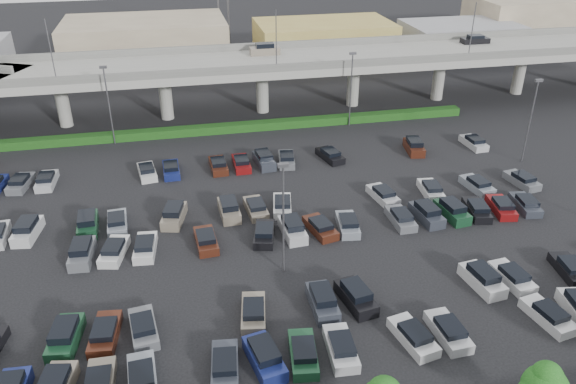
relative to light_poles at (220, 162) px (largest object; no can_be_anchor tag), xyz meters
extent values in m
plane|color=black|center=(4.13, -2.00, -6.24)|extent=(280.00, 280.00, 0.00)
cube|color=gray|center=(4.13, 30.00, 1.01)|extent=(150.00, 13.00, 1.10)
cube|color=#5B5C57|center=(4.13, 23.75, 2.06)|extent=(150.00, 0.50, 1.00)
cube|color=#5B5C57|center=(4.13, 36.25, 2.06)|extent=(150.00, 0.50, 1.00)
cylinder|color=gray|center=(-18.88, 30.00, -2.89)|extent=(1.80, 1.80, 6.70)
cube|color=#5B5C57|center=(-18.88, 30.00, 0.26)|extent=(2.60, 9.75, 0.50)
cylinder|color=gray|center=(-4.87, 30.00, -2.89)|extent=(1.80, 1.80, 6.70)
cube|color=#5B5C57|center=(-4.87, 30.00, 0.26)|extent=(2.60, 9.75, 0.50)
cylinder|color=gray|center=(9.12, 30.00, -2.89)|extent=(1.80, 1.80, 6.70)
cube|color=#5B5C57|center=(9.12, 30.00, 0.26)|extent=(2.60, 9.75, 0.50)
cylinder|color=gray|center=(23.12, 30.00, -2.89)|extent=(1.80, 1.80, 6.70)
cube|color=#5B5C57|center=(23.12, 30.00, 0.26)|extent=(2.60, 9.75, 0.50)
cylinder|color=gray|center=(37.12, 30.00, -2.89)|extent=(1.80, 1.80, 6.70)
cube|color=#5B5C57|center=(37.12, 30.00, 0.26)|extent=(2.60, 9.75, 0.50)
cylinder|color=gray|center=(51.12, 30.00, -2.89)|extent=(1.80, 1.80, 6.70)
cube|color=#5B5C57|center=(51.12, 30.00, 0.26)|extent=(2.60, 9.75, 0.50)
cube|color=gray|center=(10.12, 33.00, 2.09)|extent=(4.40, 1.82, 1.05)
cube|color=black|center=(10.12, 33.00, 2.91)|extent=(2.60, 1.60, 0.65)
cube|color=black|center=(44.12, 33.00, 1.97)|extent=(4.40, 1.82, 0.82)
cube|color=black|center=(44.12, 33.00, 2.60)|extent=(2.30, 1.60, 0.50)
cylinder|color=#4C4C51|center=(-17.88, 23.90, 5.56)|extent=(0.14, 0.14, 8.00)
cylinder|color=#4C4C51|center=(10.12, 23.90, 5.56)|extent=(0.14, 0.14, 8.00)
cylinder|color=#4C4C51|center=(38.12, 23.90, 5.56)|extent=(0.14, 0.14, 8.00)
cube|color=#153710|center=(4.13, 23.00, -5.69)|extent=(66.00, 1.60, 1.10)
sphere|color=#154913|center=(16.16, -28.70, -2.35)|extent=(1.89, 1.89, 1.89)
cube|color=black|center=(-13.12, -20.50, -4.89)|extent=(2.03, 2.84, 0.65)
cube|color=black|center=(-10.38, -20.70, -5.20)|extent=(1.66, 2.34, 0.50)
cube|color=gray|center=(-7.62, -20.50, -5.83)|extent=(2.13, 4.52, 0.82)
cube|color=black|center=(-7.62, -20.70, -5.20)|extent=(1.76, 2.41, 0.50)
cube|color=#30343E|center=(-2.12, -20.50, -5.83)|extent=(2.31, 4.58, 0.82)
cube|color=black|center=(-2.12, -20.70, -5.20)|extent=(1.86, 2.47, 0.50)
cube|color=navy|center=(0.63, -20.50, -5.71)|extent=(2.65, 4.67, 1.05)
cube|color=black|center=(0.63, -20.50, -4.89)|extent=(2.08, 2.86, 0.65)
cube|color=#174126|center=(3.38, -20.50, -5.83)|extent=(2.37, 4.60, 0.82)
cube|color=black|center=(3.38, -20.70, -5.20)|extent=(1.89, 2.49, 0.50)
cube|color=#BBBBC0|center=(6.13, -20.50, -5.83)|extent=(2.09, 4.50, 0.82)
cube|color=black|center=(6.13, -20.70, -5.20)|extent=(1.74, 2.39, 0.50)
cube|color=silver|center=(11.62, -20.50, -5.83)|extent=(2.62, 4.67, 0.82)
cube|color=black|center=(11.62, -20.70, -5.20)|extent=(2.01, 2.56, 0.50)
cube|color=#BBBBC0|center=(14.38, -20.50, -5.83)|extent=(2.04, 4.49, 0.82)
cube|color=black|center=(14.38, -20.70, -5.20)|extent=(1.72, 2.38, 0.50)
cube|color=silver|center=(22.62, -20.50, -5.83)|extent=(2.53, 4.64, 0.82)
cube|color=black|center=(22.62, -20.70, -5.20)|extent=(1.96, 2.53, 0.50)
cube|color=#174126|center=(-13.12, -15.50, -5.71)|extent=(2.38, 4.60, 1.05)
cube|color=black|center=(-13.12, -15.50, -4.89)|extent=(1.93, 2.79, 0.65)
cube|color=#451E12|center=(-10.38, -15.50, -5.83)|extent=(2.30, 4.58, 0.82)
cube|color=black|center=(-10.38, -15.70, -5.20)|extent=(1.85, 2.46, 0.50)
cube|color=slate|center=(-7.62, -15.50, -5.83)|extent=(2.40, 4.60, 0.82)
cube|color=black|center=(-7.62, -15.70, -5.20)|extent=(1.90, 2.49, 0.50)
cube|color=gray|center=(0.63, -15.50, -5.83)|extent=(2.50, 4.63, 0.82)
cube|color=black|center=(0.63, -15.70, -5.20)|extent=(1.95, 2.53, 0.50)
cube|color=#30343E|center=(6.13, -15.50, -5.71)|extent=(1.85, 4.41, 1.05)
cube|color=black|center=(6.13, -15.50, -4.89)|extent=(1.62, 2.61, 0.65)
cube|color=black|center=(8.88, -15.50, -5.71)|extent=(2.57, 4.65, 1.05)
cube|color=black|center=(8.88, -15.50, -4.89)|extent=(2.04, 2.84, 0.65)
cube|color=silver|center=(19.88, -15.50, -5.71)|extent=(2.36, 4.59, 1.05)
cube|color=black|center=(19.88, -15.50, -4.89)|extent=(1.92, 2.78, 0.65)
cube|color=silver|center=(22.62, -15.50, -5.83)|extent=(2.27, 4.57, 0.82)
cube|color=black|center=(22.62, -15.70, -5.20)|extent=(1.83, 2.45, 0.50)
cube|color=black|center=(28.12, -15.50, -5.83)|extent=(2.41, 4.61, 0.82)
cube|color=black|center=(28.12, -15.70, -5.20)|extent=(1.90, 2.50, 0.50)
cube|color=slate|center=(-13.12, -4.50, -5.71)|extent=(2.10, 4.51, 1.05)
cube|color=black|center=(-13.12, -4.50, -4.89)|extent=(1.77, 2.70, 0.65)
cube|color=silver|center=(-10.38, -4.50, -5.83)|extent=(2.74, 4.69, 0.82)
cube|color=black|center=(-10.38, -4.70, -5.20)|extent=(2.07, 2.60, 0.50)
cube|color=silver|center=(-7.62, -4.50, -5.83)|extent=(2.22, 4.55, 0.82)
cube|color=black|center=(-7.62, -4.70, -5.20)|extent=(1.81, 2.44, 0.50)
cube|color=#451E12|center=(-2.12, -4.50, -5.83)|extent=(2.11, 4.51, 0.82)
cube|color=black|center=(-2.12, -4.70, -5.20)|extent=(1.75, 2.40, 0.50)
cube|color=black|center=(3.38, -4.50, -5.83)|extent=(2.78, 4.70, 0.82)
cube|color=black|center=(3.38, -4.69, -5.20)|extent=(2.08, 2.60, 0.50)
cube|color=#BBBBC0|center=(6.13, -4.50, -5.71)|extent=(2.12, 4.52, 1.05)
cube|color=black|center=(6.13, -4.50, -4.89)|extent=(1.78, 2.71, 0.65)
cube|color=#451E12|center=(8.88, -4.50, -5.83)|extent=(2.75, 4.69, 0.82)
cube|color=black|center=(8.88, -4.70, -5.20)|extent=(2.07, 2.60, 0.50)
cube|color=gray|center=(11.62, -4.50, -5.83)|extent=(2.38, 4.60, 0.82)
cube|color=black|center=(11.62, -4.70, -5.20)|extent=(1.89, 2.49, 0.50)
cube|color=slate|center=(17.12, -4.50, -5.83)|extent=(1.83, 4.41, 0.82)
cube|color=black|center=(17.12, -4.70, -5.20)|extent=(1.61, 2.31, 0.50)
cube|color=#30343E|center=(19.88, -4.50, -5.71)|extent=(2.28, 4.57, 1.05)
cube|color=black|center=(19.88, -4.50, -4.89)|extent=(1.87, 2.76, 0.65)
cube|color=#174126|center=(22.62, -4.50, -5.71)|extent=(2.30, 4.58, 1.05)
cube|color=black|center=(22.62, -4.50, -4.89)|extent=(1.88, 2.76, 0.65)
cube|color=black|center=(25.38, -4.50, -5.83)|extent=(2.55, 4.65, 0.82)
cube|color=black|center=(25.38, -4.70, -5.20)|extent=(1.97, 2.54, 0.50)
cube|color=maroon|center=(28.12, -4.50, -5.83)|extent=(2.52, 4.64, 0.82)
cube|color=black|center=(28.12, -4.70, -5.20)|extent=(1.96, 2.53, 0.50)
cube|color=#30343E|center=(30.88, -4.50, -5.83)|extent=(2.38, 4.60, 0.82)
cube|color=black|center=(30.88, -4.70, -5.20)|extent=(1.89, 2.49, 0.50)
cube|color=silver|center=(-18.62, 0.50, -5.71)|extent=(2.44, 4.62, 1.05)
cube|color=black|center=(-18.62, 0.50, -4.89)|extent=(1.97, 2.81, 0.65)
cube|color=#174126|center=(-13.12, 0.50, -5.71)|extent=(2.06, 4.49, 1.05)
cube|color=black|center=(-13.12, 0.50, -4.89)|extent=(1.74, 2.68, 0.65)
cube|color=gray|center=(-10.38, 0.50, -5.83)|extent=(2.09, 4.50, 0.82)
cube|color=black|center=(-10.38, 0.30, -5.20)|extent=(1.74, 2.39, 0.50)
cube|color=gray|center=(-4.87, 0.50, -5.71)|extent=(2.81, 4.71, 1.05)
cube|color=black|center=(-4.87, 0.50, -4.89)|extent=(2.17, 2.91, 0.65)
cube|color=gray|center=(0.63, 0.50, -5.71)|extent=(2.01, 4.47, 1.05)
cube|color=black|center=(0.63, 0.50, -4.89)|extent=(1.71, 2.67, 0.65)
cube|color=gray|center=(3.38, 0.50, -5.83)|extent=(2.14, 4.52, 0.82)
cube|color=black|center=(3.38, 0.30, -5.20)|extent=(1.77, 2.41, 0.50)
cube|color=silver|center=(6.13, 0.50, -5.83)|extent=(2.61, 4.66, 0.82)
cube|color=black|center=(6.13, 0.30, -5.20)|extent=(2.00, 2.56, 0.50)
cube|color=#BBBBC0|center=(17.12, 0.50, -5.83)|extent=(2.50, 4.63, 0.82)
cube|color=black|center=(17.12, 0.30, -5.20)|extent=(1.95, 2.53, 0.50)
cube|color=silver|center=(22.62, 0.50, -5.83)|extent=(2.29, 4.57, 0.82)
cube|color=black|center=(22.62, 0.30, -5.20)|extent=(1.84, 2.46, 0.50)
cube|color=gray|center=(28.12, 0.50, -5.83)|extent=(2.38, 4.60, 0.82)
cube|color=black|center=(28.12, 0.30, -5.20)|extent=(1.89, 2.49, 0.50)
cube|color=slate|center=(33.62, 0.50, -5.83)|extent=(2.46, 4.62, 0.82)
cube|color=black|center=(33.62, 0.30, -5.20)|extent=(1.93, 2.51, 0.50)
cube|color=slate|center=(-21.38, 11.50, -5.83)|extent=(2.54, 4.64, 0.82)
cube|color=black|center=(-21.38, 11.30, -5.20)|extent=(1.97, 2.54, 0.50)
cube|color=#BBBBC0|center=(-18.62, 11.50, -5.83)|extent=(2.01, 4.47, 0.82)
cube|color=black|center=(-18.62, 11.30, -5.20)|extent=(1.70, 2.37, 0.50)
cube|color=silver|center=(-7.62, 11.50, -5.83)|extent=(2.41, 4.61, 0.82)
cube|color=black|center=(-7.62, 11.30, -5.20)|extent=(1.91, 2.50, 0.50)
cube|color=navy|center=(-4.87, 11.50, -5.83)|extent=(1.96, 4.46, 0.82)
cube|color=black|center=(-4.87, 11.30, -5.20)|extent=(1.67, 2.35, 0.50)
cube|color=#451E12|center=(0.63, 11.50, -5.83)|extent=(2.03, 4.48, 0.82)
cube|color=black|center=(0.63, 11.30, -5.20)|extent=(1.71, 2.37, 0.50)
cube|color=maroon|center=(3.38, 11.50, -5.83)|extent=(1.85, 4.41, 0.82)
cube|color=black|center=(3.38, 11.30, -5.20)|extent=(1.62, 2.31, 0.50)
cube|color=#30343E|center=(6.13, 11.50, -5.71)|extent=(2.31, 4.58, 1.05)
cube|color=black|center=(6.13, 11.50, -4.89)|extent=(1.89, 2.77, 0.65)
cube|color=slate|center=(8.88, 11.50, -5.83)|extent=(2.45, 4.62, 0.82)
cube|color=black|center=(8.88, 11.30, -5.20)|extent=(1.92, 2.51, 0.50)
cube|color=black|center=(14.38, 11.50, -5.83)|extent=(2.84, 4.71, 0.82)
cube|color=black|center=(14.38, 11.31, -5.20)|extent=(2.12, 2.62, 0.50)
cube|color=#451E12|center=(25.38, 11.50, -5.71)|extent=(2.46, 4.62, 1.05)
cube|color=black|center=(25.38, 11.50, -4.89)|extent=(1.97, 2.81, 0.65)
cube|color=#BBBBC0|center=(33.62, 11.50, -5.83)|extent=(2.07, 4.50, 0.82)
cube|color=black|center=(33.62, 11.30, -5.20)|extent=(1.73, 2.39, 0.50)
cylinder|color=#4C4C51|center=(37.12, 6.00, -1.24)|extent=(0.18, 0.18, 10.00)
cube|color=#4C4C51|center=(37.12, 6.00, 3.91)|extent=(0.90, 0.38, 0.30)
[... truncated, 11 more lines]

